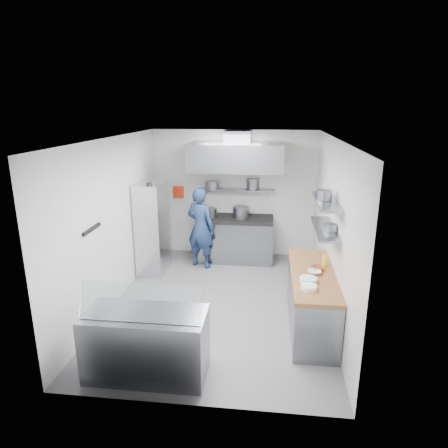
# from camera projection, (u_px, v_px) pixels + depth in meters

# --- Properties ---
(floor) EXTENTS (5.00, 5.00, 0.00)m
(floor) POSITION_uv_depth(u_px,v_px,m) (220.00, 303.00, 6.93)
(floor) COLOR #565658
(floor) RESTS_ON ground
(ceiling) EXTENTS (5.00, 5.00, 0.00)m
(ceiling) POSITION_uv_depth(u_px,v_px,m) (219.00, 138.00, 6.14)
(ceiling) COLOR silver
(ceiling) RESTS_ON wall_back
(wall_back) EXTENTS (3.60, 2.80, 0.02)m
(wall_back) POSITION_uv_depth(u_px,v_px,m) (234.00, 194.00, 8.92)
(wall_back) COLOR white
(wall_back) RESTS_ON floor
(wall_front) EXTENTS (3.60, 2.80, 0.02)m
(wall_front) POSITION_uv_depth(u_px,v_px,m) (189.00, 294.00, 4.15)
(wall_front) COLOR white
(wall_front) RESTS_ON floor
(wall_left) EXTENTS (2.80, 5.00, 0.02)m
(wall_left) POSITION_uv_depth(u_px,v_px,m) (114.00, 222.00, 6.74)
(wall_left) COLOR white
(wall_left) RESTS_ON floor
(wall_right) EXTENTS (2.80, 5.00, 0.02)m
(wall_right) POSITION_uv_depth(u_px,v_px,m) (332.00, 229.00, 6.33)
(wall_right) COLOR white
(wall_right) RESTS_ON floor
(gas_range) EXTENTS (1.60, 0.80, 0.90)m
(gas_range) POSITION_uv_depth(u_px,v_px,m) (236.00, 240.00, 8.79)
(gas_range) COLOR gray
(gas_range) RESTS_ON floor
(cooktop) EXTENTS (1.57, 0.78, 0.06)m
(cooktop) POSITION_uv_depth(u_px,v_px,m) (237.00, 219.00, 8.66)
(cooktop) COLOR black
(cooktop) RESTS_ON gas_range
(stock_pot_left) EXTENTS (0.26, 0.26, 0.20)m
(stock_pot_left) POSITION_uv_depth(u_px,v_px,m) (211.00, 213.00, 8.66)
(stock_pot_left) COLOR slate
(stock_pot_left) RESTS_ON cooktop
(stock_pot_mid) EXTENTS (0.35, 0.35, 0.24)m
(stock_pot_mid) POSITION_uv_depth(u_px,v_px,m) (241.00, 212.00, 8.62)
(stock_pot_mid) COLOR slate
(stock_pot_mid) RESTS_ON cooktop
(over_range_shelf) EXTENTS (1.60, 0.30, 0.04)m
(over_range_shelf) POSITION_uv_depth(u_px,v_px,m) (238.00, 190.00, 8.72)
(over_range_shelf) COLOR gray
(over_range_shelf) RESTS_ON wall_back
(shelf_pot_a) EXTENTS (0.29, 0.29, 0.18)m
(shelf_pot_a) POSITION_uv_depth(u_px,v_px,m) (212.00, 185.00, 8.64)
(shelf_pot_a) COLOR slate
(shelf_pot_a) RESTS_ON over_range_shelf
(shelf_pot_b) EXTENTS (0.29, 0.29, 0.22)m
(shelf_pot_b) POSITION_uv_depth(u_px,v_px,m) (253.00, 183.00, 8.79)
(shelf_pot_b) COLOR slate
(shelf_pot_b) RESTS_ON over_range_shelf
(extractor_hood) EXTENTS (1.90, 1.15, 0.55)m
(extractor_hood) POSITION_uv_depth(u_px,v_px,m) (236.00, 156.00, 8.10)
(extractor_hood) COLOR gray
(extractor_hood) RESTS_ON wall_back
(hood_duct) EXTENTS (0.55, 0.55, 0.24)m
(hood_duct) POSITION_uv_depth(u_px,v_px,m) (238.00, 136.00, 8.21)
(hood_duct) COLOR slate
(hood_duct) RESTS_ON extractor_hood
(red_firebox) EXTENTS (0.22, 0.10, 0.26)m
(red_firebox) POSITION_uv_depth(u_px,v_px,m) (179.00, 192.00, 8.99)
(red_firebox) COLOR red
(red_firebox) RESTS_ON wall_back
(chef) EXTENTS (0.73, 0.62, 1.71)m
(chef) POSITION_uv_depth(u_px,v_px,m) (200.00, 228.00, 8.29)
(chef) COLOR navy
(chef) RESTS_ON floor
(wire_rack) EXTENTS (0.50, 0.90, 1.85)m
(wire_rack) POSITION_uv_depth(u_px,v_px,m) (153.00, 228.00, 8.05)
(wire_rack) COLOR silver
(wire_rack) RESTS_ON floor
(rack_bin_a) EXTENTS (0.18, 0.22, 0.20)m
(rack_bin_a) POSITION_uv_depth(u_px,v_px,m) (149.00, 238.00, 7.83)
(rack_bin_a) COLOR white
(rack_bin_a) RESTS_ON wire_rack
(rack_bin_b) EXTENTS (0.14, 0.18, 0.16)m
(rack_bin_b) POSITION_uv_depth(u_px,v_px,m) (153.00, 209.00, 8.01)
(rack_bin_b) COLOR yellow
(rack_bin_b) RESTS_ON wire_rack
(rack_jar) EXTENTS (0.10, 0.10, 0.18)m
(rack_jar) POSITION_uv_depth(u_px,v_px,m) (149.00, 187.00, 7.56)
(rack_jar) COLOR black
(rack_jar) RESTS_ON wire_rack
(knife_strip) EXTENTS (0.04, 0.55, 0.05)m
(knife_strip) POSITION_uv_depth(u_px,v_px,m) (92.00, 229.00, 5.83)
(knife_strip) COLOR black
(knife_strip) RESTS_ON wall_left
(prep_counter_base) EXTENTS (0.62, 2.00, 0.84)m
(prep_counter_base) POSITION_uv_depth(u_px,v_px,m) (311.00, 302.00, 6.07)
(prep_counter_base) COLOR gray
(prep_counter_base) RESTS_ON floor
(prep_counter_top) EXTENTS (0.65, 2.04, 0.06)m
(prep_counter_top) POSITION_uv_depth(u_px,v_px,m) (313.00, 274.00, 5.95)
(prep_counter_top) COLOR brown
(prep_counter_top) RESTS_ON prep_counter_base
(plate_stack_a) EXTENTS (0.21, 0.21, 0.06)m
(plate_stack_a) POSITION_uv_depth(u_px,v_px,m) (309.00, 287.00, 5.38)
(plate_stack_a) COLOR white
(plate_stack_a) RESTS_ON prep_counter_top
(plate_stack_b) EXTENTS (0.25, 0.25, 0.06)m
(plate_stack_b) POSITION_uv_depth(u_px,v_px,m) (308.00, 280.00, 5.62)
(plate_stack_b) COLOR white
(plate_stack_b) RESTS_ON prep_counter_top
(copper_pan) EXTENTS (0.18, 0.18, 0.06)m
(copper_pan) POSITION_uv_depth(u_px,v_px,m) (318.00, 268.00, 6.02)
(copper_pan) COLOR #CC6139
(copper_pan) RESTS_ON prep_counter_top
(squeeze_bottle) EXTENTS (0.06, 0.06, 0.18)m
(squeeze_bottle) POSITION_uv_depth(u_px,v_px,m) (324.00, 261.00, 6.14)
(squeeze_bottle) COLOR yellow
(squeeze_bottle) RESTS_ON prep_counter_top
(mixing_bowl) EXTENTS (0.22, 0.22, 0.05)m
(mixing_bowl) POSITION_uv_depth(u_px,v_px,m) (314.00, 272.00, 5.89)
(mixing_bowl) COLOR white
(mixing_bowl) RESTS_ON prep_counter_top
(wall_shelf_lower) EXTENTS (0.30, 1.30, 0.04)m
(wall_shelf_lower) POSITION_uv_depth(u_px,v_px,m) (325.00, 228.00, 6.04)
(wall_shelf_lower) COLOR gray
(wall_shelf_lower) RESTS_ON wall_right
(wall_shelf_upper) EXTENTS (0.30, 1.30, 0.04)m
(wall_shelf_upper) POSITION_uv_depth(u_px,v_px,m) (327.00, 201.00, 5.92)
(wall_shelf_upper) COLOR gray
(wall_shelf_upper) RESTS_ON wall_right
(shelf_pot_c) EXTENTS (0.21, 0.21, 0.10)m
(shelf_pot_c) POSITION_uv_depth(u_px,v_px,m) (331.00, 227.00, 5.85)
(shelf_pot_c) COLOR slate
(shelf_pot_c) RESTS_ON wall_shelf_lower
(shelf_pot_d) EXTENTS (0.23, 0.23, 0.14)m
(shelf_pot_d) POSITION_uv_depth(u_px,v_px,m) (324.00, 195.00, 5.94)
(shelf_pot_d) COLOR slate
(shelf_pot_d) RESTS_ON wall_shelf_upper
(display_case) EXTENTS (1.50, 0.70, 0.85)m
(display_case) POSITION_uv_depth(u_px,v_px,m) (146.00, 344.00, 4.98)
(display_case) COLOR gray
(display_case) RESTS_ON floor
(display_glass) EXTENTS (1.47, 0.19, 0.42)m
(display_glass) POSITION_uv_depth(u_px,v_px,m) (140.00, 302.00, 4.68)
(display_glass) COLOR silver
(display_glass) RESTS_ON display_case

